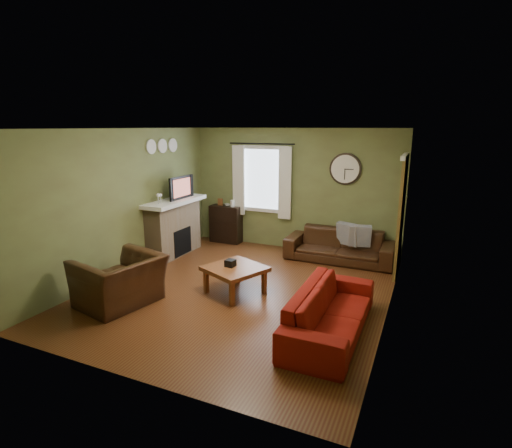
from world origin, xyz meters
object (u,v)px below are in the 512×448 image
at_px(bookshelf, 226,224).
at_px(armchair, 120,281).
at_px(sofa_red, 331,311).
at_px(coffee_table, 235,280).
at_px(sofa_brown, 339,246).

distance_m(bookshelf, armchair, 3.62).
bearing_deg(sofa_red, coffee_table, 69.45).
bearing_deg(coffee_table, bookshelf, 120.89).
bearing_deg(armchair, bookshelf, -166.00).
bearing_deg(bookshelf, sofa_brown, -5.50).
relative_size(sofa_red, coffee_table, 2.49).
xyz_separation_m(bookshelf, coffee_table, (1.52, -2.54, -0.21)).
height_order(bookshelf, sofa_red, bookshelf).
height_order(sofa_red, armchair, armchair).
height_order(sofa_brown, sofa_red, sofa_brown).
bearing_deg(bookshelf, coffee_table, -59.11).
distance_m(bookshelf, sofa_red, 4.54).
xyz_separation_m(sofa_brown, armchair, (-2.58, -3.36, 0.06)).
height_order(bookshelf, sofa_brown, bookshelf).
relative_size(armchair, coffee_table, 1.38).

